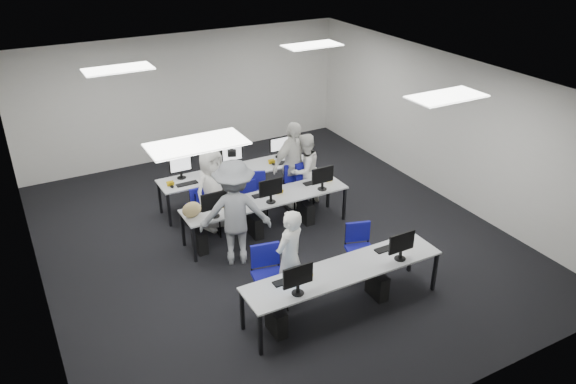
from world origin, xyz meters
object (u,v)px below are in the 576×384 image
student_1 (304,170)px  photographer (235,213)px  chair_6 (254,197)px  chair_7 (299,188)px  chair_0 (269,287)px  desk_front (344,272)px  desk_mid (267,200)px  chair_1 (359,259)px  chair_3 (254,210)px  chair_2 (206,221)px  student_0 (290,258)px  student_2 (212,189)px  chair_5 (200,213)px  chair_4 (299,197)px  student_3 (293,165)px

student_1 → photographer: photographer is taller
chair_6 → chair_7: chair_7 is taller
chair_0 → student_1: (2.13, 2.62, 0.46)m
desk_front → desk_mid: size_ratio=1.00×
desk_mid → chair_6: 1.00m
chair_1 → chair_3: bearing=125.6°
photographer → chair_7: bearing=-124.6°
desk_mid → chair_2: (-1.05, 0.48, -0.40)m
chair_3 → chair_6: bearing=53.2°
desk_mid → student_0: bearing=-107.0°
student_0 → student_2: bearing=-110.4°
chair_3 → student_2: 0.95m
photographer → chair_2: bearing=-60.6°
chair_1 → chair_3: (-0.80, 2.45, -0.03)m
chair_0 → chair_7: 3.46m
desk_mid → chair_2: bearing=155.2°
desk_mid → student_0: student_0 is taller
desk_mid → student_2: bearing=140.0°
chair_2 → student_0: 2.60m
chair_7 → desk_front: bearing=-112.5°
chair_0 → chair_5: 2.81m
chair_4 → chair_6: (-0.80, 0.43, 0.00)m
student_1 → student_2: bearing=-19.5°
desk_mid → student_2: (-0.80, 0.67, 0.13)m
chair_2 → chair_6: chair_6 is taller
chair_6 → student_1: (1.03, -0.25, 0.47)m
chair_5 → photographer: bearing=-96.6°
chair_2 → photographer: size_ratio=0.47×
chair_0 → chair_1: (1.69, -0.00, -0.03)m
desk_mid → photographer: size_ratio=1.68×
chair_5 → photographer: 1.61m
student_3 → chair_5: bearing=161.9°
chair_2 → chair_5: 0.37m
chair_2 → chair_3: bearing=2.8°
student_3 → chair_0: bearing=-140.8°
student_2 → chair_3: bearing=-34.7°
desk_front → chair_4: (0.96, 3.08, -0.38)m
chair_4 → desk_front: bearing=-104.6°
chair_7 → student_2: student_2 is taller
desk_mid → chair_1: (0.75, -1.96, -0.40)m
desk_mid → photographer: (-0.89, -0.60, 0.27)m
student_0 → student_2: (-0.18, 2.71, 0.01)m
chair_1 → chair_7: chair_7 is taller
chair_0 → chair_3: 2.61m
desk_front → chair_2: (-1.05, 3.08, -0.40)m
desk_front → student_3: (0.98, 3.36, 0.22)m
chair_3 → chair_5: (-0.96, 0.36, 0.01)m
chair_1 → chair_7: (0.40, 2.75, 0.03)m
chair_2 → chair_7: chair_7 is taller
desk_mid → chair_0: bearing=-115.6°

